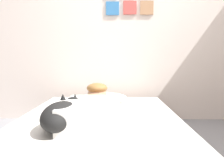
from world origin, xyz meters
TOP-DOWN VIEW (x-y plane):
  - ground_plane at (0.00, 0.00)m, footprint 11.66×11.66m
  - back_wall at (-0.00, 1.46)m, footprint 3.83×0.12m
  - bed at (-0.33, 0.20)m, footprint 1.41×2.03m
  - pillow at (-0.32, 0.85)m, footprint 0.52×0.32m
  - person_lying at (-0.37, 0.05)m, footprint 0.43×0.92m
  - dog at (-0.57, -0.19)m, footprint 0.26×0.57m
  - coffee_cup at (-0.11, 0.54)m, footprint 0.12×0.09m
  - cell_phone at (-0.52, -0.15)m, footprint 0.07×0.14m

SIDE VIEW (x-z plane):
  - ground_plane at x=0.00m, z-range 0.00..0.00m
  - bed at x=-0.33m, z-range 0.00..0.35m
  - cell_phone at x=-0.52m, z-range 0.35..0.36m
  - coffee_cup at x=-0.11m, z-range 0.35..0.43m
  - pillow at x=-0.32m, z-range 0.35..0.46m
  - dog at x=-0.57m, z-range 0.35..0.56m
  - person_lying at x=-0.37m, z-range 0.32..0.59m
  - back_wall at x=0.00m, z-range 0.00..2.50m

